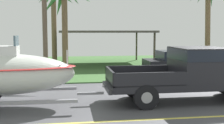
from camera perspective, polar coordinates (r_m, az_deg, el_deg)
ground at (r=18.72m, az=9.39°, el=-1.46°), size 36.00×22.00×0.11m
pickup_truck_towing at (r=10.49m, az=16.90°, el=-1.82°), size 5.89×1.97×1.91m
parked_sedan_far at (r=16.55m, az=14.28°, el=-0.19°), size 4.54×1.91×1.38m
carport_awning at (r=20.70m, az=-1.40°, el=6.04°), size 6.43×5.62×2.51m
palm_tree_near_left at (r=15.31m, az=-9.51°, el=11.67°), size 2.89×2.74×5.12m
palm_tree_near_right at (r=19.16m, az=18.71°, el=11.85°), size 3.00×2.53×5.84m
palm_tree_mid at (r=19.67m, az=-11.50°, el=11.85°), size 2.75×3.07×5.62m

